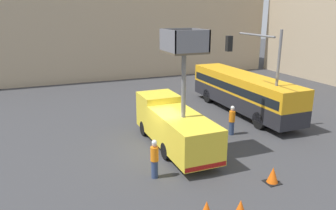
# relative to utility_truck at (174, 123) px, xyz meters

# --- Properties ---
(ground_plane) EXTENTS (120.00, 120.00, 0.00)m
(ground_plane) POSITION_rel_utility_truck_xyz_m (-1.00, -0.12, -1.51)
(ground_plane) COLOR #38383A
(building_backdrop_far) EXTENTS (44.00, 10.00, 12.06)m
(building_backdrop_far) POSITION_rel_utility_truck_xyz_m (-1.00, 24.95, 4.52)
(building_backdrop_far) COLOR tan
(building_backdrop_far) RESTS_ON ground_plane
(utility_truck) EXTENTS (2.24, 7.50, 6.77)m
(utility_truck) POSITION_rel_utility_truck_xyz_m (0.00, 0.00, 0.00)
(utility_truck) COLOR yellow
(utility_truck) RESTS_ON ground_plane
(city_bus) EXTENTS (2.44, 11.41, 2.95)m
(city_bus) POSITION_rel_utility_truck_xyz_m (7.57, 4.26, 0.26)
(city_bus) COLOR #232328
(city_bus) RESTS_ON ground_plane
(traffic_light_pole) EXTENTS (3.88, 3.63, 6.52)m
(traffic_light_pole) POSITION_rel_utility_truck_xyz_m (6.10, 0.43, 2.90)
(traffic_light_pole) COLOR slate
(traffic_light_pole) RESTS_ON ground_plane
(road_worker_near_truck) EXTENTS (0.38, 0.38, 1.92)m
(road_worker_near_truck) POSITION_rel_utility_truck_xyz_m (-2.23, -2.92, -0.54)
(road_worker_near_truck) COLOR navy
(road_worker_near_truck) RESTS_ON ground_plane
(road_worker_directing) EXTENTS (0.38, 0.38, 1.91)m
(road_worker_directing) POSITION_rel_utility_truck_xyz_m (4.21, 0.50, -0.55)
(road_worker_directing) COLOR navy
(road_worker_directing) RESTS_ON ground_plane
(traffic_cone_near_truck) EXTENTS (0.68, 0.68, 0.77)m
(traffic_cone_near_truck) POSITION_rel_utility_truck_xyz_m (2.63, -5.42, -1.14)
(traffic_cone_near_truck) COLOR black
(traffic_cone_near_truck) RESTS_ON ground_plane
(traffic_cone_mid_road) EXTENTS (0.62, 0.62, 0.71)m
(traffic_cone_mid_road) POSITION_rel_utility_truck_xyz_m (-1.46, -6.60, -1.18)
(traffic_cone_mid_road) COLOR black
(traffic_cone_mid_road) RESTS_ON ground_plane
(traffic_cone_far_side) EXTENTS (0.67, 0.67, 0.77)m
(traffic_cone_far_side) POSITION_rel_utility_truck_xyz_m (-0.27, -7.11, -1.15)
(traffic_cone_far_side) COLOR black
(traffic_cone_far_side) RESTS_ON ground_plane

